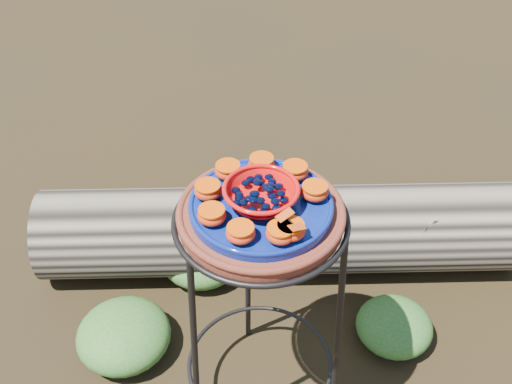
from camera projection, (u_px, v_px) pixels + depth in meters
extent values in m
cylinder|color=#511610|center=(261.00, 215.00, 1.43)|extent=(0.37, 0.37, 0.03)
cylinder|color=#07155B|center=(261.00, 207.00, 1.41)|extent=(0.32, 0.32, 0.02)
ellipsoid|color=#AD2803|center=(291.00, 230.00, 1.32)|extent=(0.06, 0.06, 0.03)
ellipsoid|color=#AD2803|center=(315.00, 192.00, 1.41)|extent=(0.06, 0.06, 0.03)
ellipsoid|color=#AD2803|center=(295.00, 171.00, 1.47)|extent=(0.06, 0.06, 0.03)
ellipsoid|color=#AD2803|center=(262.00, 164.00, 1.49)|extent=(0.06, 0.06, 0.03)
ellipsoid|color=#AD2803|center=(228.00, 171.00, 1.47)|extent=(0.06, 0.06, 0.03)
ellipsoid|color=#AD2803|center=(208.00, 191.00, 1.41)|extent=(0.06, 0.06, 0.03)
ellipsoid|color=#AD2803|center=(212.00, 215.00, 1.35)|extent=(0.06, 0.06, 0.03)
ellipsoid|color=#AD2803|center=(241.00, 233.00, 1.31)|extent=(0.06, 0.06, 0.03)
ellipsoid|color=#AD2803|center=(280.00, 233.00, 1.31)|extent=(0.06, 0.06, 0.03)
ellipsoid|color=#264F1A|center=(123.00, 334.00, 1.97)|extent=(0.29, 0.29, 0.15)
ellipsoid|color=#264F1A|center=(394.00, 325.00, 2.01)|extent=(0.24, 0.24, 0.12)
ellipsoid|color=#264F1A|center=(202.00, 256.00, 2.22)|extent=(0.28, 0.28, 0.14)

